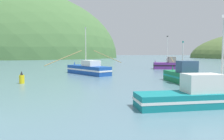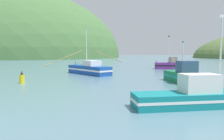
# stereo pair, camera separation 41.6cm
# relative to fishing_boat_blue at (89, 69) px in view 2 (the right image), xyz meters

# --- Properties ---
(hill_mid_right) EXTENTS (163.11, 130.49, 99.42)m
(hill_mid_right) POSITION_rel_fishing_boat_blue_xyz_m (-83.02, 121.86, -0.90)
(hill_mid_right) COLOR #47703D
(hill_mid_right) RESTS_ON ground
(fishing_boat_blue) EXTENTS (11.35, 11.37, 8.18)m
(fishing_boat_blue) POSITION_rel_fishing_boat_blue_xyz_m (0.00, 0.00, 0.00)
(fishing_boat_blue) COLOR #19479E
(fishing_boat_blue) RESTS_ON ground
(fishing_boat_green) EXTENTS (3.98, 7.10, 5.23)m
(fishing_boat_green) POSITION_rel_fishing_boat_blue_xyz_m (13.88, -9.50, 0.01)
(fishing_boat_green) COLOR #197A47
(fishing_boat_green) RESTS_ON ground
(fishing_boat_purple) EXTENTS (7.13, 10.65, 7.55)m
(fishing_boat_purple) POSITION_rel_fishing_boat_blue_xyz_m (16.40, 13.27, 0.04)
(fishing_boat_purple) COLOR #6B2D84
(fishing_boat_purple) RESTS_ON ground
(fishing_boat_teal) EXTENTS (11.05, 4.75, 6.42)m
(fishing_boat_teal) POSITION_rel_fishing_boat_blue_xyz_m (12.63, -21.86, -0.20)
(fishing_boat_teal) COLOR #147F84
(fishing_boat_teal) RESTS_ON ground
(channel_buoy) EXTENTS (0.62, 0.62, 1.55)m
(channel_buoy) POSITION_rel_fishing_boat_blue_xyz_m (-6.10, -11.87, -0.27)
(channel_buoy) COLOR yellow
(channel_buoy) RESTS_ON ground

